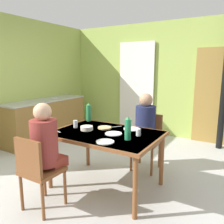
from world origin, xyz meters
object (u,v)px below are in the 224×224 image
Objects in this scene: chair_near_diner at (37,169)px; water_bottle_green_near at (128,129)px; person_near_diner at (45,141)px; chair_far_diner at (148,138)px; person_far_diner at (145,122)px; serving_bowl_center at (87,128)px; dining_table at (106,138)px; kitchen_counter at (46,119)px; water_bottle_green_far at (89,112)px.

chair_near_diner is 1.11m from water_bottle_green_near.
person_near_diner reaches higher than chair_near_diner.
person_far_diner is at bearing 90.00° from chair_far_diner.
dining_table is at bearing 6.42° from serving_bowl_center.
person_near_diner reaches higher than kitchen_counter.
dining_table is 1.60× the size of chair_near_diner.
water_bottle_green_far is at bearing 101.46° from person_near_diner.
person_near_diner is at bearing 90.00° from chair_near_diner.
dining_table is 0.44m from water_bottle_green_near.
chair_near_diner is at bearing -113.24° from dining_table.
person_far_diner is 2.74× the size of water_bottle_green_near.
person_near_diner is at bearing -42.90° from kitchen_counter.
person_near_diner is 2.64× the size of water_bottle_green_far.
person_far_diner is at bearing 98.82° from water_bottle_green_near.
water_bottle_green_near is at bearing 44.61° from chair_near_diner.
person_near_diner is 4.53× the size of serving_bowl_center.
kitchen_counter is 2.62× the size of person_far_diner.
chair_near_diner is at bearing -135.39° from water_bottle_green_near.
serving_bowl_center is at bearing 53.92° from person_far_diner.
person_near_diner is at bearing 66.69° from person_far_diner.
serving_bowl_center is at bearing 58.39° from chair_far_diner.
water_bottle_green_far is (-0.84, -0.29, 0.11)m from person_far_diner.
chair_near_diner is 1.34m from water_bottle_green_far.
person_far_diner is at bearing 68.54° from chair_near_diner.
water_bottle_green_near is at bearing 38.72° from person_near_diner.
water_bottle_green_far reaches higher than chair_near_diner.
chair_near_diner is 5.12× the size of serving_bowl_center.
chair_far_diner is at bearing 68.54° from person_near_diner.
person_far_diner is (0.61, 1.42, 0.00)m from person_near_diner.
person_far_diner is 4.53× the size of serving_bowl_center.
dining_table is at bearing 70.72° from person_far_diner.
chair_near_diner is 0.86m from serving_bowl_center.
kitchen_counter is 1.45× the size of dining_table.
water_bottle_green_near is at bearing 97.58° from chair_far_diner.
chair_far_diner is at bearing 73.65° from dining_table.
chair_far_diner is 2.99× the size of water_bottle_green_far.
serving_bowl_center is (-0.54, -0.74, 0.00)m from person_far_diner.
water_bottle_green_near is 1.10m from water_bottle_green_far.
serving_bowl_center is at bearing 172.89° from water_bottle_green_near.
person_far_diner is 0.89m from water_bottle_green_far.
water_bottle_green_near reaches higher than serving_bowl_center.
person_far_diner reaches higher than chair_near_diner.
water_bottle_green_far is at bearing 144.72° from dining_table.
person_near_diner is at bearing -117.11° from dining_table.
water_bottle_green_far is at bearing 26.96° from chair_far_diner.
chair_near_diner is 2.99× the size of water_bottle_green_far.
chair_far_diner is (0.25, 0.84, -0.19)m from dining_table.
dining_table is 0.76m from person_far_diner.
chair_far_diner is 1.05m from water_bottle_green_near.
water_bottle_green_far reaches higher than water_bottle_green_near.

